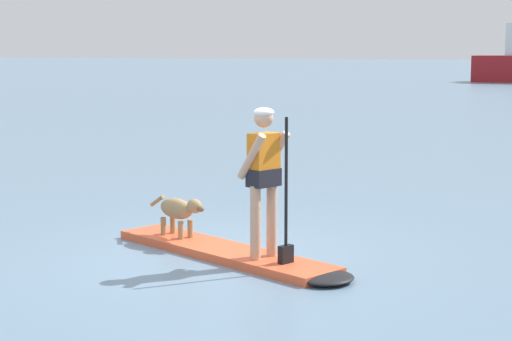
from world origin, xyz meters
TOP-DOWN VIEW (x-y plane):
  - ground_plane at (0.00, 0.00)m, footprint 400.00×400.00m
  - paddleboard at (0.21, -0.09)m, footprint 3.53×1.97m
  - person_paddler at (0.65, -0.27)m, footprint 0.68×0.60m
  - dog at (-0.77, 0.32)m, footprint 0.99×0.48m

SIDE VIEW (x-z plane):
  - ground_plane at x=0.00m, z-range 0.00..0.00m
  - paddleboard at x=0.21m, z-range 0.00..0.10m
  - dog at x=-0.77m, z-range 0.18..0.71m
  - person_paddler at x=0.65m, z-range 0.24..1.94m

